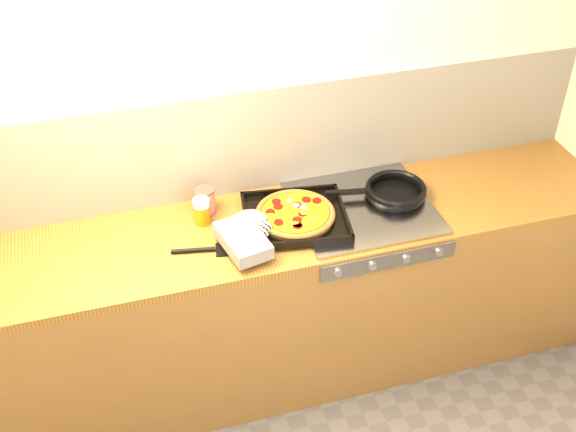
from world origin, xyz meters
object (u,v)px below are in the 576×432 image
object	(u,v)px
tomato_can	(205,201)
frying_pan	(394,191)
juice_glass	(202,211)
pizza_on_tray	(281,221)

from	to	relation	value
tomato_can	frying_pan	bearing A→B (deg)	-9.39
frying_pan	juice_glass	xyz separation A→B (m)	(-0.86, 0.07, 0.02)
juice_glass	tomato_can	bearing A→B (deg)	67.18
tomato_can	pizza_on_tray	bearing A→B (deg)	-36.67
tomato_can	juice_glass	bearing A→B (deg)	-112.82
pizza_on_tray	frying_pan	world-z (taller)	pizza_on_tray
pizza_on_tray	tomato_can	world-z (taller)	tomato_can
frying_pan	juice_glass	size ratio (longest dim) A/B	3.94
pizza_on_tray	frying_pan	distance (m)	0.56
pizza_on_tray	juice_glass	xyz separation A→B (m)	(-0.31, 0.14, 0.02)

